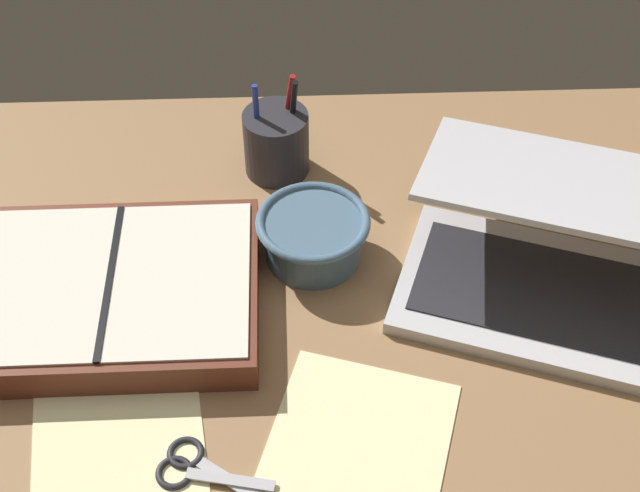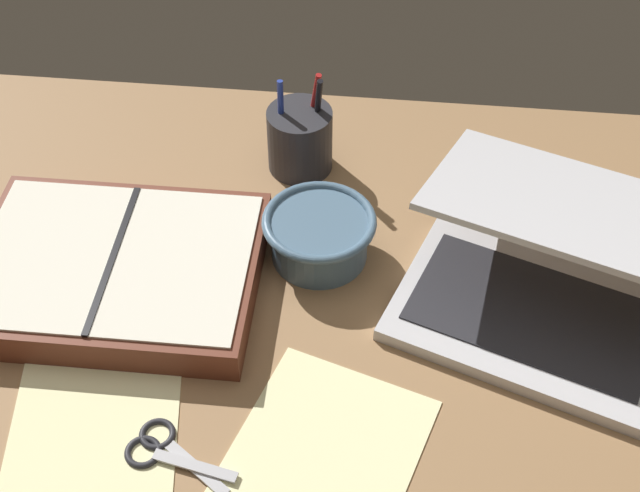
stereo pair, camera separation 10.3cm
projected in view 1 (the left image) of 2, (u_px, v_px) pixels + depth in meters
The scene contains 8 objects.
desk_top at pixel (349, 367), 101.14cm from camera, with size 140.00×100.00×2.00cm, color #936D47.
laptop at pixel (540, 255), 105.26cm from camera, with size 38.98×37.66×14.48cm.
bowl at pixel (313, 235), 109.37cm from camera, with size 14.05×14.05×6.44cm.
pen_cup at pixel (276, 142), 120.06cm from camera, with size 8.83×8.83×14.67cm.
planner at pixel (113, 292), 104.60cm from camera, with size 34.25×26.39×4.82cm.
scissors at pixel (192, 467), 90.83cm from camera, with size 12.26×8.51×0.80cm.
paper_sheet_front at pixel (351, 470), 90.87cm from camera, with size 18.48×26.44×0.16cm, color #F4EFB2.
paper_sheet_beside_planner at pixel (118, 429), 94.24cm from camera, with size 17.73×23.30×0.16cm, color #F4EFB2.
Camera 1 is at (-5.62, -60.04, 83.43)cm, focal length 50.00 mm.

